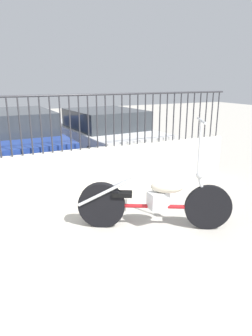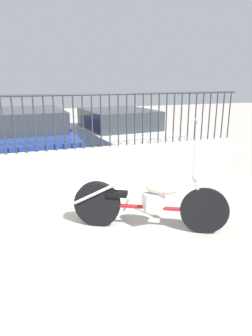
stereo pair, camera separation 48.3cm
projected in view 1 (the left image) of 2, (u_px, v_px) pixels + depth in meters
name	position (u px, v px, depth m)	size (l,w,h in m)	color
ground_plane	(75.00, 298.00, 2.95)	(40.00, 40.00, 0.00)	#ADA89E
low_wall	(31.00, 181.00, 4.97)	(8.02, 0.18, 0.90)	beige
fence_railing	(25.00, 118.00, 4.67)	(8.02, 0.04, 0.95)	#2D2D33
motorcycle_red	(147.00, 201.00, 4.26)	(1.97, 1.16, 1.58)	black
car_blue	(13.00, 140.00, 7.00)	(1.95, 4.35, 1.40)	black
car_white	(103.00, 133.00, 8.16)	(2.18, 4.32, 1.31)	black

